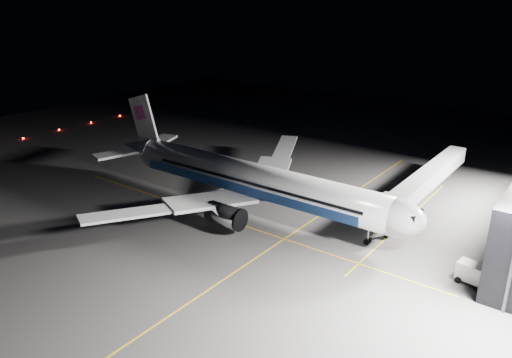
{
  "coord_description": "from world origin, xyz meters",
  "views": [
    {
      "loc": [
        46.05,
        -61.33,
        34.15
      ],
      "look_at": [
        1.07,
        -0.99,
        6.0
      ],
      "focal_mm": 35.0,
      "sensor_mm": 36.0,
      "label": 1
    }
  ],
  "objects": [
    {
      "name": "safety_cone_b",
      "position": [
        4.75,
        11.48,
        0.31
      ],
      "size": [
        0.42,
        0.42,
        0.62
      ],
      "primitive_type": "cone",
      "color": "#E73B09",
      "rests_on": "ground"
    },
    {
      "name": "guide_line_cross",
      "position": [
        0.0,
        -6.0,
        0.01
      ],
      "size": [
        70.0,
        0.25,
        0.01
      ],
      "primitive_type": "cube",
      "color": "gold",
      "rests_on": "ground"
    },
    {
      "name": "safety_cone_a",
      "position": [
        -7.44,
        4.0,
        0.28
      ],
      "size": [
        0.37,
        0.37,
        0.55
      ],
      "primitive_type": "cone",
      "color": "#E73B09",
      "rests_on": "ground"
    },
    {
      "name": "taxiway_lights",
      "position": [
        -72.0,
        0.0,
        0.22
      ],
      "size": [
        0.44,
        60.44,
        0.44
      ],
      "color": "#FF140A",
      "rests_on": "ground"
    },
    {
      "name": "jet_bridge",
      "position": [
        22.0,
        18.06,
        4.58
      ],
      "size": [
        3.6,
        34.4,
        6.3
      ],
      "color": "#B2B2B7",
      "rests_on": "ground"
    },
    {
      "name": "safety_cone_c",
      "position": [
        4.97,
        6.58,
        0.34
      ],
      "size": [
        0.46,
        0.46,
        0.69
      ],
      "primitive_type": "cone",
      "color": "#E73B09",
      "rests_on": "ground"
    },
    {
      "name": "service_truck",
      "position": [
        36.12,
        -2.08,
        1.44
      ],
      "size": [
        5.54,
        2.93,
        2.7
      ],
      "rotation": [
        0.0,
        0.0,
        -0.15
      ],
      "color": "silver",
      "rests_on": "ground"
    },
    {
      "name": "ground",
      "position": [
        0.0,
        0.0,
        0.0
      ],
      "size": [
        200.0,
        200.0,
        0.0
      ],
      "primitive_type": "plane",
      "color": "#4C4C4F",
      "rests_on": "ground"
    },
    {
      "name": "baggage_tug",
      "position": [
        -10.45,
        7.99,
        0.77
      ],
      "size": [
        2.7,
        2.38,
        1.68
      ],
      "rotation": [
        0.0,
        0.0,
        0.26
      ],
      "color": "black",
      "rests_on": "ground"
    },
    {
      "name": "airliner",
      "position": [
        -1.08,
        0.0,
        5.16
      ],
      "size": [
        61.48,
        54.22,
        16.64
      ],
      "color": "silver",
      "rests_on": "ground"
    },
    {
      "name": "guide_line_side",
      "position": [
        22.0,
        10.0,
        0.01
      ],
      "size": [
        0.25,
        40.0,
        0.01
      ],
      "primitive_type": "cube",
      "color": "gold",
      "rests_on": "ground"
    },
    {
      "name": "guide_line_main",
      "position": [
        10.0,
        0.0,
        0.01
      ],
      "size": [
        0.25,
        80.0,
        0.01
      ],
      "primitive_type": "cube",
      "color": "gold",
      "rests_on": "ground"
    }
  ]
}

